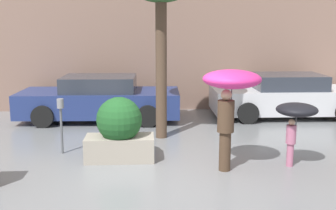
{
  "coord_description": "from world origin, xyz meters",
  "views": [
    {
      "loc": [
        -0.04,
        -7.11,
        2.69
      ],
      "look_at": [
        0.45,
        1.6,
        1.05
      ],
      "focal_mm": 45.0,
      "sensor_mm": 36.0,
      "label": 1
    }
  ],
  "objects_px": {
    "person_adult": "(231,89)",
    "person_child": "(296,114)",
    "parking_meter": "(61,114)",
    "planter_box": "(119,130)",
    "parked_car_near": "(100,99)",
    "parked_car_far": "(287,97)"
  },
  "relations": [
    {
      "from": "parking_meter",
      "to": "person_child",
      "type": "bearing_deg",
      "value": -13.14
    },
    {
      "from": "person_adult",
      "to": "parked_car_near",
      "type": "distance_m",
      "value": 5.41
    },
    {
      "from": "person_child",
      "to": "parked_car_far",
      "type": "bearing_deg",
      "value": 71.59
    },
    {
      "from": "parked_car_near",
      "to": "parked_car_far",
      "type": "relative_size",
      "value": 1.03
    },
    {
      "from": "person_adult",
      "to": "parking_meter",
      "type": "relative_size",
      "value": 1.6
    },
    {
      "from": "person_adult",
      "to": "planter_box",
      "type": "bearing_deg",
      "value": 125.55
    },
    {
      "from": "person_adult",
      "to": "person_child",
      "type": "distance_m",
      "value": 1.4
    },
    {
      "from": "planter_box",
      "to": "person_adult",
      "type": "distance_m",
      "value": 2.4
    },
    {
      "from": "parked_car_far",
      "to": "person_adult",
      "type": "bearing_deg",
      "value": 150.74
    },
    {
      "from": "parked_car_near",
      "to": "parking_meter",
      "type": "relative_size",
      "value": 3.89
    },
    {
      "from": "person_adult",
      "to": "parking_meter",
      "type": "distance_m",
      "value": 3.63
    },
    {
      "from": "planter_box",
      "to": "parked_car_far",
      "type": "height_order",
      "value": "planter_box"
    },
    {
      "from": "parked_car_near",
      "to": "person_child",
      "type": "bearing_deg",
      "value": -134.06
    },
    {
      "from": "person_adult",
      "to": "person_child",
      "type": "bearing_deg",
      "value": -31.79
    },
    {
      "from": "planter_box",
      "to": "person_child",
      "type": "distance_m",
      "value": 3.48
    },
    {
      "from": "planter_box",
      "to": "person_child",
      "type": "bearing_deg",
      "value": -9.72
    },
    {
      "from": "parked_car_near",
      "to": "parked_car_far",
      "type": "xyz_separation_m",
      "value": [
        5.57,
        0.16,
        -0.0
      ]
    },
    {
      "from": "person_adult",
      "to": "parked_car_near",
      "type": "bearing_deg",
      "value": 86.48
    },
    {
      "from": "person_adult",
      "to": "parked_car_far",
      "type": "bearing_deg",
      "value": 23.54
    },
    {
      "from": "planter_box",
      "to": "parked_car_far",
      "type": "relative_size",
      "value": 0.31
    },
    {
      "from": "parking_meter",
      "to": "planter_box",
      "type": "bearing_deg",
      "value": -21.9
    },
    {
      "from": "person_child",
      "to": "planter_box",
      "type": "bearing_deg",
      "value": 168.87
    }
  ]
}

